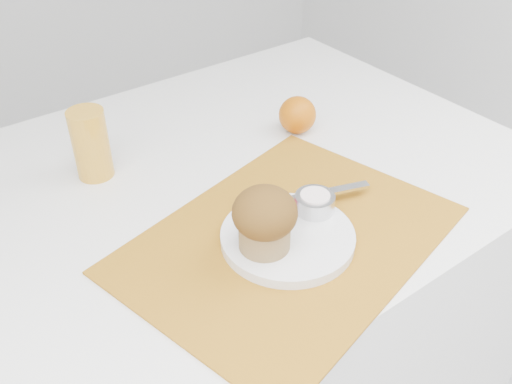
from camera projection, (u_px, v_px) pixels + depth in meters
table at (210, 325)px, 1.22m from camera, size 1.20×0.80×0.75m
placemat at (289, 239)px, 0.87m from camera, size 0.57×0.47×0.00m
plate at (288, 237)px, 0.86m from camera, size 0.22×0.22×0.02m
ramekin at (315, 203)px, 0.89m from camera, size 0.07×0.07×0.03m
cream at (315, 196)px, 0.88m from camera, size 0.06×0.06×0.01m
raspberry_near at (286, 205)px, 0.90m from camera, size 0.02×0.02×0.02m
raspberry_far at (291, 203)px, 0.90m from camera, size 0.02×0.02×0.02m
butter_knife at (314, 195)px, 0.93m from camera, size 0.19×0.08×0.00m
orange at (297, 115)px, 1.12m from camera, size 0.07×0.07×0.07m
juice_glass at (91, 144)px, 0.98m from camera, size 0.07×0.07×0.13m
muffin at (265, 219)px, 0.80m from camera, size 0.10×0.10×0.10m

